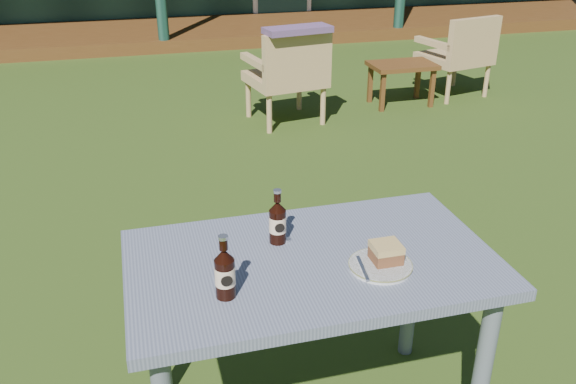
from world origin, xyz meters
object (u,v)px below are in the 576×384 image
object	(u,v)px
armchair_right	(460,52)
plate	(380,265)
cafe_table	(311,284)
armchair_left	(289,72)
cola_bottle_far	(225,273)
cake_slice	(386,252)
cola_bottle_near	(278,222)
side_table	(402,69)

from	to	relation	value
armchair_right	plate	bearing A→B (deg)	-123.00
cafe_table	armchair_right	world-z (taller)	armchair_right
cafe_table	armchair_left	distance (m)	3.41
cola_bottle_far	armchair_right	world-z (taller)	cola_bottle_far
cake_slice	armchair_left	xyz separation A→B (m)	(0.60, 3.41, -0.31)
cafe_table	cola_bottle_near	size ratio (longest dim) A/B	6.11
cafe_table	cola_bottle_far	distance (m)	0.38
cake_slice	armchair_right	distance (m)	4.49
armchair_left	side_table	distance (m)	1.20
cafe_table	cake_slice	size ratio (longest dim) A/B	13.04
cake_slice	armchair_right	xyz separation A→B (m)	(2.43, 3.76, -0.32)
cafe_table	cake_slice	xyz separation A→B (m)	(0.22, -0.10, 0.15)
cola_bottle_near	side_table	distance (m)	4.03
cafe_table	cola_bottle_near	xyz separation A→B (m)	(-0.08, 0.13, 0.18)
cafe_table	armchair_right	bearing A→B (deg)	54.17
cola_bottle_far	armchair_right	xyz separation A→B (m)	(2.95, 3.80, -0.36)
cafe_table	plate	size ratio (longest dim) A/B	5.88
plate	armchair_left	xyz separation A→B (m)	(0.63, 3.42, -0.27)
armchair_right	side_table	distance (m)	0.67
cola_bottle_near	cafe_table	bearing A→B (deg)	-57.70
armchair_left	cafe_table	bearing A→B (deg)	-103.91
armchair_left	side_table	xyz separation A→B (m)	(1.17, 0.25, -0.12)
plate	cola_bottle_near	size ratio (longest dim) A/B	1.04
cafe_table	armchair_right	size ratio (longest dim) A/B	1.52
plate	armchair_right	bearing A→B (deg)	57.00
cola_bottle_far	plate	bearing A→B (deg)	2.85
side_table	cola_bottle_near	bearing A→B (deg)	-121.15
plate	cola_bottle_far	bearing A→B (deg)	-177.15
cola_bottle_far	cake_slice	bearing A→B (deg)	4.20
cola_bottle_far	armchair_right	size ratio (longest dim) A/B	0.26
cake_slice	plate	bearing A→B (deg)	-148.79
cola_bottle_far	armchair_left	bearing A→B (deg)	71.89
cola_bottle_far	side_table	distance (m)	4.37
cake_slice	armchair_left	size ratio (longest dim) A/B	0.11
plate	cake_slice	bearing A→B (deg)	31.21
cafe_table	cola_bottle_near	bearing A→B (deg)	122.30
cake_slice	armchair_left	world-z (taller)	armchair_left
cake_slice	side_table	world-z (taller)	cake_slice
cafe_table	armchair_left	xyz separation A→B (m)	(0.82, 3.31, -0.16)
plate	cola_bottle_far	distance (m)	0.51
cafe_table	plate	distance (m)	0.25
plate	side_table	world-z (taller)	plate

